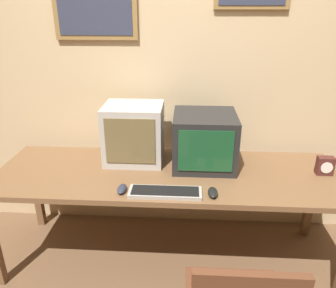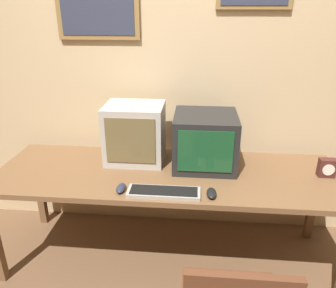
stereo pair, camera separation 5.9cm
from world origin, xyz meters
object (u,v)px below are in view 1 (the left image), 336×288
object	(u,v)px
keyboard_main	(166,192)
desk_clock	(325,166)
monitor_left	(134,133)
mouse_near_keyboard	(213,193)
monitor_right	(204,140)
mouse_far_corner	(122,189)

from	to	relation	value
keyboard_main	desk_clock	distance (m)	1.10
monitor_left	mouse_near_keyboard	xyz separation A→B (m)	(0.54, -0.47, -0.19)
desk_clock	monitor_right	bearing A→B (deg)	172.23
mouse_near_keyboard	desk_clock	distance (m)	0.83
monitor_right	monitor_left	bearing A→B (deg)	175.76
keyboard_main	mouse_far_corner	size ratio (longest dim) A/B	3.86
mouse_near_keyboard	desk_clock	bearing A→B (deg)	22.45
mouse_far_corner	monitor_right	bearing A→B (deg)	39.05
monitor_left	mouse_near_keyboard	size ratio (longest dim) A/B	3.57
monitor_left	monitor_right	distance (m)	0.50
keyboard_main	desk_clock	xyz separation A→B (m)	(1.05, 0.32, 0.05)
mouse_far_corner	desk_clock	bearing A→B (deg)	13.02
mouse_far_corner	monitor_left	bearing A→B (deg)	88.54
monitor_left	keyboard_main	distance (m)	0.57
mouse_near_keyboard	desk_clock	world-z (taller)	desk_clock
mouse_far_corner	mouse_near_keyboard	bearing A→B (deg)	-1.24
monitor_left	monitor_right	world-z (taller)	monitor_left
monitor_left	monitor_right	size ratio (longest dim) A/B	0.96
mouse_far_corner	desk_clock	distance (m)	1.36
keyboard_main	mouse_far_corner	bearing A→B (deg)	177.01
monitor_left	mouse_far_corner	xyz separation A→B (m)	(-0.01, -0.45, -0.19)
monitor_right	mouse_near_keyboard	size ratio (longest dim) A/B	3.71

